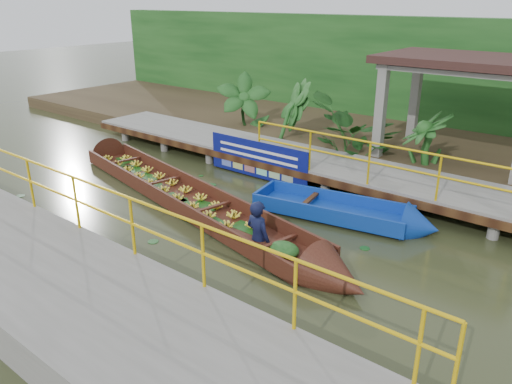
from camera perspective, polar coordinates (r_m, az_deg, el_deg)
The scene contains 10 objects.
ground at distance 11.24m, azimuth -3.73°, elevation -2.96°, with size 80.00×80.00×0.00m, color #2B3118.
land_strip at distance 17.12m, azimuth 13.44°, elevation 5.93°, with size 30.00×8.00×0.45m, color #312518.
far_dock at distance 13.60m, azimuth 6.04°, elevation 3.54°, with size 16.00×2.06×1.66m.
near_dock at distance 8.07m, azimuth -19.03°, elevation -12.34°, with size 18.00×2.40×1.73m.
pavilion at distance 14.48m, azimuth 23.12°, elevation 12.58°, with size 4.40×3.00×3.00m.
foliage_backdrop at distance 19.03m, azimuth 17.29°, elevation 12.55°, with size 30.00×0.80×4.00m, color #144015.
vendor_boat at distance 11.88m, azimuth -7.54°, elevation -0.60°, with size 10.89×3.30×2.11m.
moored_blue_boat at distance 11.06m, azimuth 13.40°, elevation -2.97°, with size 4.16×1.75×0.96m.
blue_banner at distance 13.41m, azimuth 0.16°, elevation 3.74°, with size 3.22×0.04×1.01m.
tropical_plants at distance 14.08m, azimuth 18.05°, elevation 6.13°, with size 14.14×1.14×1.43m.
Camera 1 is at (6.95, -7.52, 4.63)m, focal length 35.00 mm.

